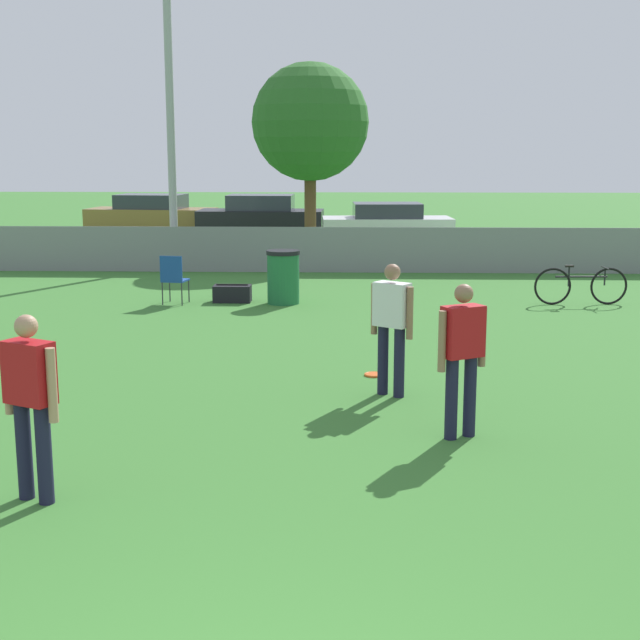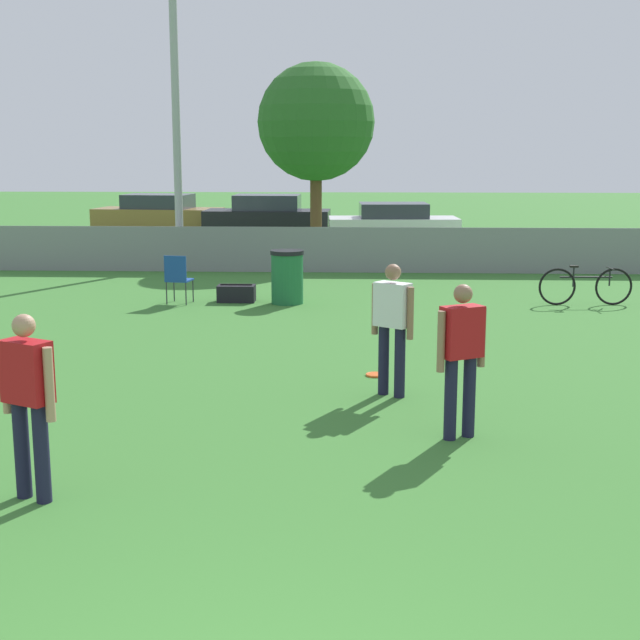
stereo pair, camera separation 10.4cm
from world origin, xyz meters
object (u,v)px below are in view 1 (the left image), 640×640
at_px(bicycle_sideline, 581,286).
at_px(parked_car_tan, 152,214).
at_px(trash_bin, 283,277).
at_px(parked_car_white, 387,223).
at_px(tree_near_pole, 310,123).
at_px(folding_chair_sideline, 174,276).
at_px(frisbee_disc, 374,375).
at_px(player_receiver_white, 392,320).
at_px(player_thrower_red, 462,350).
at_px(parked_car_dark, 261,216).
at_px(player_defender_red, 30,395).
at_px(light_pole, 170,89).
at_px(gear_bag_sideline, 232,293).

distance_m(bicycle_sideline, parked_car_tan, 19.02).
xyz_separation_m(trash_bin, parked_car_white, (2.46, 11.61, 0.11)).
height_order(tree_near_pole, folding_chair_sideline, tree_near_pole).
relative_size(frisbee_disc, folding_chair_sideline, 0.27).
bearing_deg(folding_chair_sideline, parked_car_white, -101.64).
relative_size(player_receiver_white, player_thrower_red, 1.00).
relative_size(tree_near_pole, folding_chair_sideline, 5.54).
bearing_deg(frisbee_disc, folding_chair_sideline, 124.43).
bearing_deg(parked_car_white, parked_car_dark, 148.70).
xyz_separation_m(player_defender_red, parked_car_tan, (-4.54, 25.04, -0.27)).
xyz_separation_m(light_pole, gear_bag_sideline, (2.18, -5.36, -4.25)).
bearing_deg(trash_bin, parked_car_dark, 97.43).
bearing_deg(gear_bag_sideline, light_pole, 112.15).
xyz_separation_m(parked_car_dark, parked_car_white, (4.28, -2.31, -0.05)).
bearing_deg(parked_car_white, folding_chair_sideline, -114.07).
xyz_separation_m(player_thrower_red, gear_bag_sideline, (-3.44, 8.26, -0.76)).
distance_m(player_defender_red, bicycle_sideline, 12.24).
bearing_deg(player_defender_red, player_receiver_white, 73.68).
bearing_deg(frisbee_disc, tree_near_pole, 96.19).
distance_m(parked_car_tan, parked_car_dark, 4.25).
relative_size(bicycle_sideline, trash_bin, 1.74).
distance_m(light_pole, player_thrower_red, 15.14).
distance_m(trash_bin, parked_car_dark, 14.04).
bearing_deg(player_defender_red, light_pole, 123.19).
xyz_separation_m(folding_chair_sideline, parked_car_tan, (-3.80, 15.28, 0.12)).
relative_size(player_receiver_white, parked_car_white, 0.38).
height_order(player_thrower_red, parked_car_white, player_thrower_red).
xyz_separation_m(gear_bag_sideline, parked_car_white, (3.47, 11.46, 0.46)).
bearing_deg(player_defender_red, bicycle_sideline, 81.11).
distance_m(frisbee_disc, parked_car_tan, 22.02).
bearing_deg(parked_car_white, light_pole, -135.74).
height_order(light_pole, parked_car_tan, light_pole).
xyz_separation_m(light_pole, frisbee_disc, (4.80, -11.08, -4.40)).
xyz_separation_m(folding_chair_sideline, gear_bag_sideline, (1.08, 0.32, -0.38)).
bearing_deg(bicycle_sideline, light_pole, 145.38).
distance_m(tree_near_pole, bicycle_sideline, 9.88).
bearing_deg(tree_near_pole, light_pole, -148.76).
bearing_deg(light_pole, player_defender_red, -83.21).
relative_size(player_receiver_white, frisbee_disc, 6.25).
bearing_deg(trash_bin, parked_car_white, 78.03).
distance_m(player_thrower_red, trash_bin, 8.48).
xyz_separation_m(tree_near_pole, parked_car_dark, (-2.00, 6.36, -2.97)).
relative_size(player_thrower_red, parked_car_tan, 0.34).
bearing_deg(player_thrower_red, tree_near_pole, 68.90).
bearing_deg(tree_near_pole, parked_car_dark, 107.47).
bearing_deg(player_receiver_white, bicycle_sideline, 94.12).
height_order(folding_chair_sideline, parked_car_tan, parked_car_tan).
xyz_separation_m(tree_near_pole, frisbee_disc, (1.42, -13.13, -3.64)).
relative_size(frisbee_disc, parked_car_dark, 0.06).
bearing_deg(parked_car_dark, player_defender_red, -87.81).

